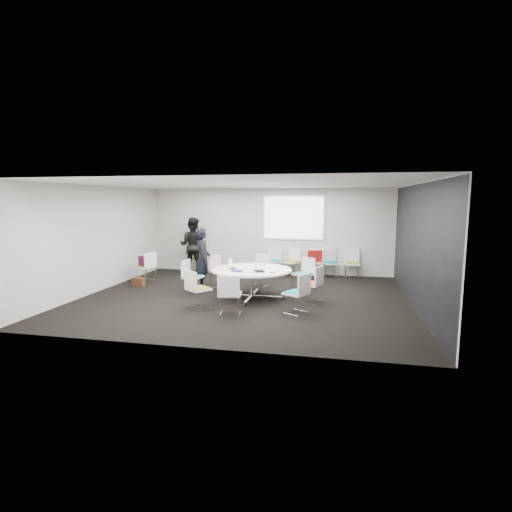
% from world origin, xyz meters
% --- Properties ---
extents(room_shell, '(8.08, 7.08, 2.88)m').
position_xyz_m(room_shell, '(0.09, 0.00, 1.40)').
color(room_shell, black).
rests_on(room_shell, ground).
extents(conference_table, '(1.98, 1.98, 0.73)m').
position_xyz_m(conference_table, '(0.17, -0.00, 0.51)').
color(conference_table, silver).
rests_on(conference_table, ground).
extents(projection_screen, '(1.90, 0.03, 1.35)m').
position_xyz_m(projection_screen, '(0.80, 3.46, 1.85)').
color(projection_screen, white).
rests_on(projection_screen, room_shell).
extents(chair_ring_a, '(0.58, 0.59, 0.88)m').
position_xyz_m(chair_ring_a, '(1.66, -0.14, 0.28)').
color(chair_ring_a, silver).
rests_on(chair_ring_a, ground).
extents(chair_ring_b, '(0.64, 0.63, 0.88)m').
position_xyz_m(chair_ring_b, '(1.36, 1.09, 0.28)').
color(chair_ring_b, silver).
rests_on(chair_ring_b, ground).
extents(chair_ring_c, '(0.57, 0.56, 0.88)m').
position_xyz_m(chair_ring_c, '(0.09, 1.47, 0.28)').
color(chair_ring_c, silver).
rests_on(chair_ring_c, ground).
extents(chair_ring_d, '(0.61, 0.61, 0.88)m').
position_xyz_m(chair_ring_d, '(-0.96, 1.04, 0.28)').
color(chair_ring_d, silver).
rests_on(chair_ring_d, ground).
extents(chair_ring_e, '(0.49, 0.50, 0.88)m').
position_xyz_m(chair_ring_e, '(-1.42, 0.12, 0.28)').
color(chair_ring_e, silver).
rests_on(chair_ring_e, ground).
extents(chair_ring_f, '(0.64, 0.63, 0.88)m').
position_xyz_m(chair_ring_f, '(-0.79, -1.20, 0.28)').
color(chair_ring_f, silver).
rests_on(chair_ring_f, ground).
extents(chair_ring_g, '(0.52, 0.51, 0.88)m').
position_xyz_m(chair_ring_g, '(0.04, -1.55, 0.28)').
color(chair_ring_g, silver).
rests_on(chair_ring_g, ground).
extents(chair_ring_h, '(0.61, 0.62, 0.88)m').
position_xyz_m(chair_ring_h, '(1.41, -1.15, 0.28)').
color(chair_ring_h, silver).
rests_on(chair_ring_h, ground).
extents(chair_back_a, '(0.59, 0.58, 0.88)m').
position_xyz_m(chair_back_a, '(0.30, 3.16, 0.28)').
color(chair_back_a, silver).
rests_on(chair_back_a, ground).
extents(chair_back_b, '(0.60, 0.60, 0.88)m').
position_xyz_m(chair_back_b, '(0.79, 3.16, 0.28)').
color(chair_back_b, silver).
rests_on(chair_back_b, ground).
extents(chair_back_c, '(0.46, 0.45, 0.88)m').
position_xyz_m(chair_back_c, '(1.54, 3.17, 0.28)').
color(chair_back_c, silver).
rests_on(chair_back_c, ground).
extents(chair_back_d, '(0.59, 0.59, 0.88)m').
position_xyz_m(chair_back_d, '(2.03, 3.16, 0.28)').
color(chair_back_d, silver).
rests_on(chair_back_d, ground).
extents(chair_back_e, '(0.47, 0.46, 0.88)m').
position_xyz_m(chair_back_e, '(2.68, 3.17, 0.28)').
color(chair_back_e, silver).
rests_on(chair_back_e, ground).
extents(chair_spare_left, '(0.58, 0.59, 0.88)m').
position_xyz_m(chair_spare_left, '(-3.35, 1.35, 0.28)').
color(chair_spare_left, silver).
rests_on(chair_spare_left, ground).
extents(chair_person_back, '(0.57, 0.56, 0.88)m').
position_xyz_m(chair_person_back, '(-2.48, 3.12, 0.28)').
color(chair_person_back, silver).
rests_on(chair_person_back, ground).
extents(person_main, '(0.58, 0.71, 1.69)m').
position_xyz_m(person_main, '(-1.31, 0.61, 0.84)').
color(person_main, black).
rests_on(person_main, ground).
extents(person_back, '(0.92, 0.73, 1.85)m').
position_xyz_m(person_back, '(-2.48, 2.96, 0.93)').
color(person_back, black).
rests_on(person_back, ground).
extents(laptop, '(0.26, 0.34, 0.02)m').
position_xyz_m(laptop, '(-0.25, -0.12, 0.74)').
color(laptop, '#333338').
rests_on(laptop, conference_table).
extents(laptop_lid, '(0.03, 0.30, 0.22)m').
position_xyz_m(laptop_lid, '(-0.38, 0.05, 0.86)').
color(laptop_lid, silver).
rests_on(laptop_lid, conference_table).
extents(notebook_black, '(0.32, 0.36, 0.02)m').
position_xyz_m(notebook_black, '(0.42, -0.30, 0.74)').
color(notebook_black, black).
rests_on(notebook_black, conference_table).
extents(tablet_folio, '(0.27, 0.22, 0.03)m').
position_xyz_m(tablet_folio, '(-0.10, -0.40, 0.74)').
color(tablet_folio, navy).
rests_on(tablet_folio, conference_table).
extents(papers_right, '(0.36, 0.36, 0.00)m').
position_xyz_m(papers_right, '(0.77, 0.31, 0.73)').
color(papers_right, silver).
rests_on(papers_right, conference_table).
extents(papers_front, '(0.35, 0.30, 0.00)m').
position_xyz_m(papers_front, '(0.96, -0.19, 0.73)').
color(papers_front, silver).
rests_on(papers_front, conference_table).
extents(cup, '(0.08, 0.08, 0.09)m').
position_xyz_m(cup, '(0.21, 0.19, 0.78)').
color(cup, white).
rests_on(cup, conference_table).
extents(phone, '(0.16, 0.12, 0.01)m').
position_xyz_m(phone, '(0.75, -0.37, 0.73)').
color(phone, black).
rests_on(phone, conference_table).
extents(maroon_bag, '(0.40, 0.15, 0.28)m').
position_xyz_m(maroon_bag, '(-3.37, 1.36, 0.62)').
color(maroon_bag, '#47132E').
rests_on(maroon_bag, chair_spare_left).
extents(brown_bag, '(0.38, 0.23, 0.24)m').
position_xyz_m(brown_bag, '(-3.28, 0.71, 0.12)').
color(brown_bag, '#432315').
rests_on(brown_bag, ground).
extents(red_jacket, '(0.47, 0.28, 0.36)m').
position_xyz_m(red_jacket, '(1.54, 2.94, 0.70)').
color(red_jacket, '#A81416').
rests_on(red_jacket, chair_back_c).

